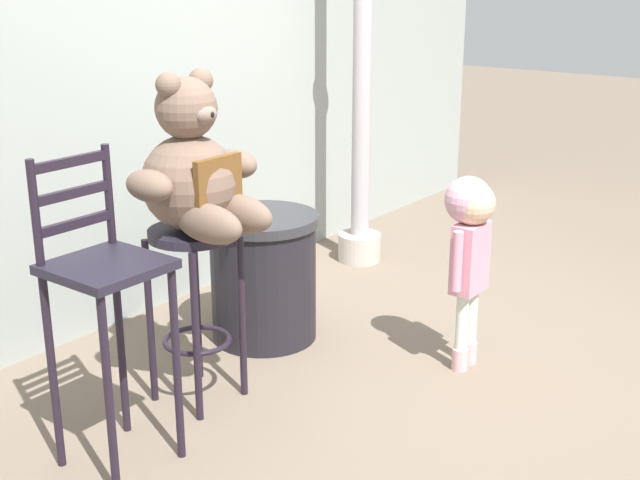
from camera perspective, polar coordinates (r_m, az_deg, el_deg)
The scene contains 8 objects.
ground_plane at distance 4.06m, azimuth 8.09°, elevation -9.47°, with size 24.00×24.00×0.00m, color #706051.
building_wall at distance 4.83m, azimuth -11.81°, elevation 15.01°, with size 6.78×0.30×3.28m, color #98A09B.
bar_stool_with_teddy at distance 3.71m, azimuth -8.45°, elevation -2.70°, with size 0.38×0.38×0.80m.
teddy_bear at distance 3.55m, azimuth -8.43°, elevation 4.44°, with size 0.63×0.57×0.67m.
child_walking at distance 3.99m, azimuth 10.05°, elevation 0.57°, with size 0.30×0.24×0.95m.
trash_bin at distance 4.38m, azimuth -3.83°, elevation -2.46°, with size 0.57×0.57×0.67m.
lamppost at distance 5.35m, azimuth 2.86°, elevation 11.13°, with size 0.28×0.28×3.05m.
bar_chair_empty at distance 3.24m, azimuth -14.34°, elevation -3.25°, with size 0.39×0.39×1.22m.
Camera 1 is at (-3.18, -1.72, 1.86)m, focal length 47.54 mm.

